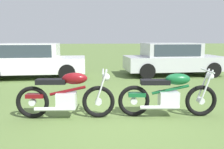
# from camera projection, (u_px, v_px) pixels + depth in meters

# --- Properties ---
(ground_plane) EXTENTS (120.00, 120.00, 0.00)m
(ground_plane) POSITION_uv_depth(u_px,v_px,m) (118.00, 114.00, 5.12)
(ground_plane) COLOR #567038
(motorcycle_maroon) EXTENTS (2.05, 0.64, 1.02)m
(motorcycle_maroon) POSITION_uv_depth(u_px,v_px,m) (67.00, 95.00, 4.81)
(motorcycle_maroon) COLOR black
(motorcycle_maroon) RESTS_ON ground
(motorcycle_green) EXTENTS (2.10, 0.64, 1.02)m
(motorcycle_green) POSITION_uv_depth(u_px,v_px,m) (169.00, 94.00, 4.91)
(motorcycle_green) COLOR black
(motorcycle_green) RESTS_ON ground
(car_white) EXTENTS (4.25, 2.05, 1.43)m
(car_white) POSITION_uv_depth(u_px,v_px,m) (32.00, 59.00, 9.63)
(car_white) COLOR silver
(car_white) RESTS_ON ground
(car_silver) EXTENTS (4.33, 2.04, 1.43)m
(car_silver) POSITION_uv_depth(u_px,v_px,m) (172.00, 57.00, 10.30)
(car_silver) COLOR #B2B5BA
(car_silver) RESTS_ON ground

